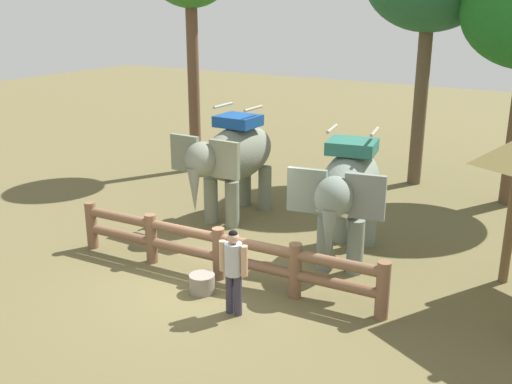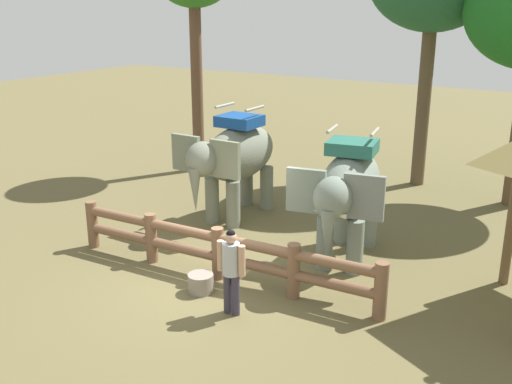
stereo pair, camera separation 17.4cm
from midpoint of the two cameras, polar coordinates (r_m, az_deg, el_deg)
ground_plane at (r=11.71m, az=-3.96°, el=-8.66°), size 60.00×60.00×0.00m
log_fence at (r=11.66m, az=-3.24°, el=-5.51°), size 6.76×0.60×1.05m
elephant_near_left at (r=14.62m, az=-1.68°, el=3.38°), size 1.86×3.24×2.80m
elephant_center at (r=12.26m, az=9.17°, el=0.22°), size 1.97×3.30×2.77m
tourist_woman_in_black at (r=10.25m, az=-1.89°, el=-7.06°), size 0.55×0.31×1.56m
feed_bucket at (r=11.33m, az=-4.85°, el=-8.65°), size 0.48×0.48×0.35m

